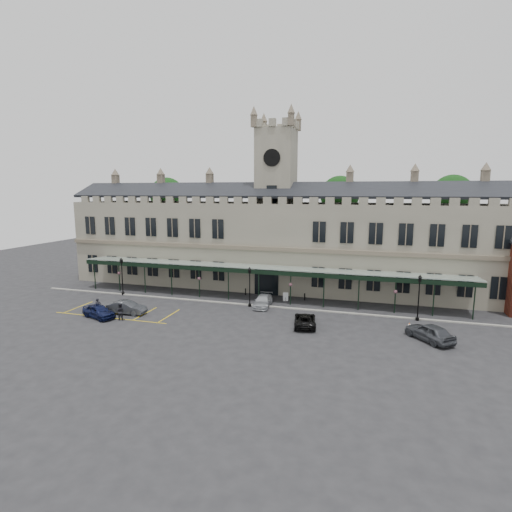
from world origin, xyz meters
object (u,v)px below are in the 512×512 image
(person_a, at_px, (98,307))
(car_left_b, at_px, (127,307))
(car_right_a, at_px, (430,332))
(lamp_post_right, at_px, (419,293))
(car_taxi, at_px, (263,301))
(lamp_post_mid, at_px, (250,283))
(car_left_a, at_px, (99,311))
(traffic_cone, at_px, (409,326))
(clock_tower, at_px, (276,195))
(person_b, at_px, (120,312))
(sign_board, at_px, (286,297))
(car_van, at_px, (305,320))
(station_building, at_px, (276,242))
(lamp_post_left, at_px, (122,273))

(person_a, bearing_deg, car_left_b, -24.31)
(car_right_a, height_order, person_a, person_a)
(person_a, bearing_deg, lamp_post_right, -36.45)
(car_taxi, bearing_deg, person_a, -156.61)
(lamp_post_mid, xyz_separation_m, car_left_a, (-14.50, -8.72, -2.14))
(person_a, bearing_deg, traffic_cone, -41.10)
(car_left_a, distance_m, person_a, 1.08)
(clock_tower, height_order, car_left_a, clock_tower)
(lamp_post_right, relative_size, person_b, 2.72)
(lamp_post_mid, bearing_deg, sign_board, 44.64)
(sign_board, bearing_deg, clock_tower, 96.93)
(car_left_a, relative_size, car_van, 0.94)
(lamp_post_mid, bearing_deg, clock_tower, 87.41)
(clock_tower, xyz_separation_m, car_right_a, (18.69, -16.79, -12.29))
(car_left_b, bearing_deg, lamp_post_right, -80.07)
(lamp_post_right, relative_size, car_right_a, 1.04)
(lamp_post_mid, xyz_separation_m, lamp_post_right, (18.72, 0.12, 0.09))
(car_van, bearing_deg, lamp_post_mid, -43.58)
(station_building, bearing_deg, lamp_post_right, -30.57)
(traffic_cone, bearing_deg, car_left_b, -172.98)
(car_left_b, bearing_deg, clock_tower, -38.59)
(lamp_post_right, height_order, sign_board, lamp_post_right)
(clock_tower, bearing_deg, traffic_cone, -38.91)
(lamp_post_left, height_order, lamp_post_mid, lamp_post_left)
(clock_tower, relative_size, car_left_b, 5.62)
(lamp_post_mid, height_order, person_b, lamp_post_mid)
(person_a, distance_m, person_b, 3.48)
(clock_tower, bearing_deg, car_right_a, -41.95)
(lamp_post_left, distance_m, car_right_a, 37.58)
(car_left_a, height_order, person_b, person_b)
(car_van, xyz_separation_m, person_b, (-19.30, -3.66, 0.28))
(car_left_a, bearing_deg, person_a, 61.20)
(car_right_a, bearing_deg, sign_board, -70.78)
(lamp_post_right, xyz_separation_m, car_van, (-11.23, -5.15, -2.33))
(clock_tower, height_order, car_right_a, clock_tower)
(lamp_post_left, relative_size, car_right_a, 1.05)
(clock_tower, xyz_separation_m, car_taxi, (1.00, -10.49, -12.45))
(sign_board, distance_m, car_left_b, 19.00)
(clock_tower, xyz_separation_m, car_van, (7.00, -16.01, -12.47))
(station_building, xyz_separation_m, car_taxi, (1.00, -10.40, -5.81))
(lamp_post_right, xyz_separation_m, car_left_b, (-31.16, -6.73, -2.24))
(lamp_post_mid, bearing_deg, car_left_b, -152.01)
(car_right_a, bearing_deg, car_van, -43.56)
(lamp_post_left, bearing_deg, lamp_post_mid, -1.39)
(car_left_a, xyz_separation_m, person_a, (-0.70, 0.79, 0.22))
(traffic_cone, bearing_deg, car_right_a, -62.81)
(clock_tower, relative_size, lamp_post_left, 4.92)
(station_building, distance_m, lamp_post_right, 21.46)
(car_left_b, bearing_deg, car_left_a, 133.37)
(lamp_post_mid, distance_m, person_b, 14.79)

